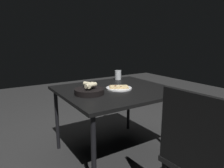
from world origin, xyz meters
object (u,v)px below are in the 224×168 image
(bread_basket, at_px, (89,91))
(beer_glass, at_px, (118,76))
(dining_table, at_px, (116,94))
(pizza_plate, at_px, (119,88))
(chair_near, at_px, (199,153))

(bread_basket, distance_m, beer_glass, 0.76)
(dining_table, xyz_separation_m, beer_glass, (0.40, -0.29, 0.11))
(pizza_plate, height_order, chair_near, chair_near)
(bread_basket, bearing_deg, dining_table, -83.99)
(beer_glass, bearing_deg, bread_basket, 125.44)
(dining_table, distance_m, bread_basket, 0.34)
(chair_near, bearing_deg, beer_glass, -12.96)
(pizza_plate, xyz_separation_m, bread_basket, (-0.02, 0.34, 0.02))
(bread_basket, xyz_separation_m, beer_glass, (0.44, -0.62, 0.02))
(dining_table, relative_size, chair_near, 1.19)
(dining_table, height_order, chair_near, chair_near)
(chair_near, bearing_deg, bread_basket, 16.70)
(pizza_plate, height_order, bread_basket, bread_basket)
(dining_table, relative_size, pizza_plate, 4.27)
(chair_near, bearing_deg, dining_table, -1.68)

